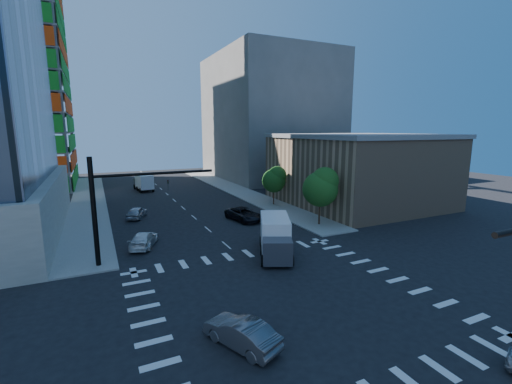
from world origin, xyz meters
TOP-DOWN VIEW (x-y plane):
  - ground at (0.00, 0.00)m, footprint 160.00×160.00m
  - road_markings at (0.00, 0.00)m, footprint 20.00×20.00m
  - sidewalk_ne at (12.50, 40.00)m, footprint 5.00×60.00m
  - sidewalk_nw at (-12.50, 40.00)m, footprint 5.00×60.00m
  - commercial_building at (25.00, 22.00)m, footprint 20.50×22.50m
  - bg_building_ne at (27.00, 55.00)m, footprint 24.00×30.00m
  - signal_mast_nw at (-10.00, 11.50)m, footprint 10.20×0.40m
  - tree_south at (12.63, 13.90)m, footprint 4.16×4.16m
  - tree_north at (12.93, 25.90)m, footprint 3.54×3.52m
  - car_nb_far at (5.26, 19.92)m, footprint 3.66×6.08m
  - car_sb_near at (-7.39, 15.07)m, footprint 3.64×5.33m
  - car_sb_mid at (-6.74, 26.80)m, footprint 3.37×4.71m
  - car_sb_cross at (-4.87, -3.32)m, footprint 3.28×4.75m
  - box_truck_near at (3.02, 7.43)m, footprint 5.15×6.95m
  - box_truck_far at (-3.24, 47.69)m, footprint 3.13×6.11m

SIDE VIEW (x-z plane):
  - ground at x=0.00m, z-range 0.00..0.00m
  - road_markings at x=0.00m, z-range 0.00..0.01m
  - sidewalk_ne at x=12.50m, z-range 0.00..0.15m
  - sidewalk_nw at x=-12.50m, z-range 0.00..0.15m
  - car_sb_near at x=-7.39m, z-range 0.00..1.43m
  - car_sb_cross at x=-4.87m, z-range 0.00..1.48m
  - car_sb_mid at x=-6.74m, z-range 0.00..1.49m
  - car_nb_far at x=5.26m, z-range 0.00..1.58m
  - box_truck_far at x=-3.24m, z-range -0.18..2.90m
  - box_truck_near at x=3.02m, z-range -0.19..3.16m
  - tree_north at x=12.93m, z-range 1.10..6.88m
  - tree_south at x=12.63m, z-range 1.27..8.10m
  - commercial_building at x=25.00m, z-range 0.01..10.61m
  - signal_mast_nw at x=-10.00m, z-range 0.99..9.99m
  - bg_building_ne at x=27.00m, z-range 0.00..28.00m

